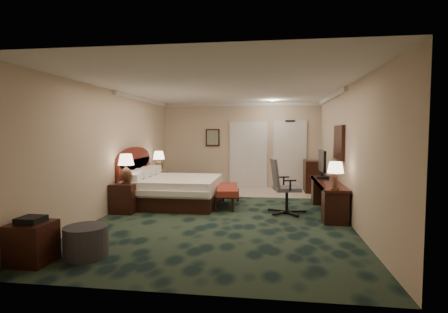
# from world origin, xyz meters

# --- Properties ---
(floor) EXTENTS (5.00, 7.50, 0.00)m
(floor) POSITION_xyz_m (0.00, 0.00, 0.00)
(floor) COLOR black
(floor) RESTS_ON ground
(ceiling) EXTENTS (5.00, 7.50, 0.00)m
(ceiling) POSITION_xyz_m (0.00, 0.00, 2.70)
(ceiling) COLOR silver
(ceiling) RESTS_ON wall_back
(wall_back) EXTENTS (5.00, 0.00, 2.70)m
(wall_back) POSITION_xyz_m (0.00, 3.75, 1.35)
(wall_back) COLOR #BDA790
(wall_back) RESTS_ON ground
(wall_front) EXTENTS (5.00, 0.00, 2.70)m
(wall_front) POSITION_xyz_m (0.00, -3.75, 1.35)
(wall_front) COLOR #BDA790
(wall_front) RESTS_ON ground
(wall_left) EXTENTS (0.00, 7.50, 2.70)m
(wall_left) POSITION_xyz_m (-2.50, 0.00, 1.35)
(wall_left) COLOR #BDA790
(wall_left) RESTS_ON ground
(wall_right) EXTENTS (0.00, 7.50, 2.70)m
(wall_right) POSITION_xyz_m (2.50, 0.00, 1.35)
(wall_right) COLOR #BDA790
(wall_right) RESTS_ON ground
(crown_molding) EXTENTS (5.00, 7.50, 0.10)m
(crown_molding) POSITION_xyz_m (0.00, 0.00, 2.65)
(crown_molding) COLOR silver
(crown_molding) RESTS_ON wall_back
(tile_patch) EXTENTS (3.20, 1.70, 0.01)m
(tile_patch) POSITION_xyz_m (0.90, 2.90, 0.01)
(tile_patch) COLOR #B3AB96
(tile_patch) RESTS_ON ground
(headboard) EXTENTS (0.12, 2.00, 1.40)m
(headboard) POSITION_xyz_m (-2.44, 1.00, 0.70)
(headboard) COLOR #4F150E
(headboard) RESTS_ON ground
(entry_door) EXTENTS (1.02, 0.06, 2.18)m
(entry_door) POSITION_xyz_m (1.55, 3.72, 1.05)
(entry_door) COLOR silver
(entry_door) RESTS_ON ground
(closet_doors) EXTENTS (1.20, 0.06, 2.10)m
(closet_doors) POSITION_xyz_m (0.25, 3.71, 1.05)
(closet_doors) COLOR silver
(closet_doors) RESTS_ON ground
(wall_art) EXTENTS (0.45, 0.06, 0.55)m
(wall_art) POSITION_xyz_m (-0.90, 3.71, 1.60)
(wall_art) COLOR #516C61
(wall_art) RESTS_ON wall_back
(wall_mirror) EXTENTS (0.05, 0.95, 0.75)m
(wall_mirror) POSITION_xyz_m (2.46, 0.60, 1.55)
(wall_mirror) COLOR white
(wall_mirror) RESTS_ON wall_right
(bed) EXTENTS (2.10, 1.94, 0.66)m
(bed) POSITION_xyz_m (-1.35, 0.87, 0.33)
(bed) COLOR white
(bed) RESTS_ON ground
(nightstand_near) EXTENTS (0.52, 0.59, 0.64)m
(nightstand_near) POSITION_xyz_m (-2.22, -0.08, 0.32)
(nightstand_near) COLOR black
(nightstand_near) RESTS_ON ground
(nightstand_far) EXTENTS (0.50, 0.58, 0.63)m
(nightstand_far) POSITION_xyz_m (-2.23, 2.12, 0.31)
(nightstand_far) COLOR black
(nightstand_far) RESTS_ON ground
(lamp_near) EXTENTS (0.39, 0.39, 0.65)m
(lamp_near) POSITION_xyz_m (-2.19, -0.08, 0.97)
(lamp_near) COLOR black
(lamp_near) RESTS_ON nightstand_near
(lamp_far) EXTENTS (0.36, 0.36, 0.61)m
(lamp_far) POSITION_xyz_m (-2.20, 2.18, 0.93)
(lamp_far) COLOR black
(lamp_far) RESTS_ON nightstand_far
(bed_bench) EXTENTS (0.66, 1.45, 0.47)m
(bed_bench) POSITION_xyz_m (-0.05, 0.85, 0.24)
(bed_bench) COLOR maroon
(bed_bench) RESTS_ON ground
(ottoman) EXTENTS (0.75, 0.75, 0.44)m
(ottoman) POSITION_xyz_m (-1.62, -2.82, 0.22)
(ottoman) COLOR #292931
(ottoman) RESTS_ON ground
(side_table) EXTENTS (0.52, 0.52, 0.56)m
(side_table) POSITION_xyz_m (-2.21, -3.14, 0.28)
(side_table) COLOR black
(side_table) RESTS_ON ground
(desk) EXTENTS (0.51, 2.36, 0.68)m
(desk) POSITION_xyz_m (2.23, 0.51, 0.34)
(desk) COLOR black
(desk) RESTS_ON ground
(tv) EXTENTS (0.08, 0.86, 0.67)m
(tv) POSITION_xyz_m (2.18, 1.15, 1.01)
(tv) COLOR black
(tv) RESTS_ON desk
(desk_lamp) EXTENTS (0.35, 0.35, 0.54)m
(desk_lamp) POSITION_xyz_m (2.20, -0.53, 0.95)
(desk_lamp) COLOR black
(desk_lamp) RESTS_ON desk
(desk_chair) EXTENTS (0.82, 0.79, 1.20)m
(desk_chair) POSITION_xyz_m (1.32, 0.25, 0.60)
(desk_chair) COLOR #48494F
(desk_chair) RESTS_ON ground
(minibar) EXTENTS (0.49, 0.89, 0.93)m
(minibar) POSITION_xyz_m (2.20, 3.20, 0.47)
(minibar) COLOR black
(minibar) RESTS_ON ground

